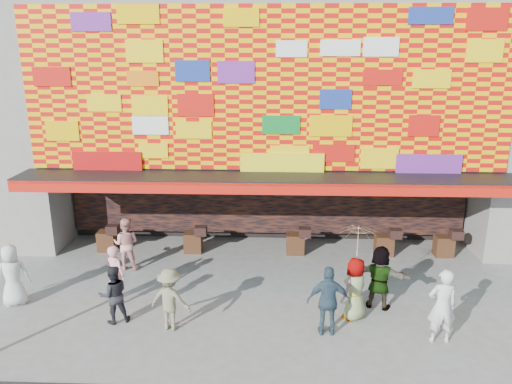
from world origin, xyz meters
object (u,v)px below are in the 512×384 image
(ped_e, at_px, (329,301))
(ped_f, at_px, (380,277))
(ped_b, at_px, (116,274))
(ped_c, at_px, (114,294))
(ped_g, at_px, (355,289))
(ped_h, at_px, (442,306))
(ped_i, at_px, (126,244))
(ped_d, at_px, (170,299))
(parasol, at_px, (358,242))
(ped_a, at_px, (12,275))

(ped_e, xyz_separation_m, ped_f, (1.49, 1.36, -0.01))
(ped_b, height_order, ped_e, ped_e)
(ped_b, distance_m, ped_e, 5.82)
(ped_c, height_order, ped_g, ped_g)
(ped_h, distance_m, ped_i, 9.44)
(ped_d, height_order, ped_g, ped_g)
(ped_c, bearing_deg, ped_d, 146.00)
(ped_c, relative_size, ped_e, 0.86)
(ped_d, distance_m, ped_e, 3.90)
(ped_g, distance_m, parasol, 1.28)
(ped_c, xyz_separation_m, ped_g, (6.15, 0.41, 0.07))
(ped_d, distance_m, ped_i, 4.06)
(ped_d, height_order, ped_i, ped_i)
(ped_c, height_order, ped_f, ped_f)
(ped_e, height_order, ped_f, ped_e)
(ped_f, distance_m, ped_h, 1.96)
(ped_c, xyz_separation_m, parasol, (6.15, 0.41, 1.35))
(ped_c, bearing_deg, ped_e, 152.34)
(ped_i, xyz_separation_m, parasol, (6.76, -2.79, 1.28))
(ped_a, xyz_separation_m, ped_d, (4.52, -1.06, -0.06))
(ped_g, bearing_deg, ped_i, -65.15)
(ped_f, distance_m, ped_g, 0.95)
(ped_g, bearing_deg, ped_h, 109.79)
(ped_d, xyz_separation_m, ped_i, (-2.11, 3.47, 0.03))
(ped_e, bearing_deg, ped_f, -138.54)
(ped_e, bearing_deg, ped_c, -4.62)
(ped_f, height_order, ped_g, ped_f)
(ped_h, height_order, parasol, parasol)
(ped_b, distance_m, parasol, 6.56)
(ped_c, bearing_deg, parasol, 159.89)
(ped_h, bearing_deg, ped_g, -29.41)
(ped_h, xyz_separation_m, ped_i, (-8.65, 3.77, -0.10))
(ped_h, bearing_deg, ped_i, -25.49)
(ped_b, bearing_deg, ped_g, -155.95)
(ped_b, distance_m, ped_g, 6.44)
(ped_b, distance_m, ped_i, 2.22)
(ped_d, relative_size, ped_h, 0.86)
(ped_a, distance_m, ped_h, 11.14)
(ped_e, bearing_deg, ped_i, -31.50)
(ped_f, bearing_deg, ped_h, 146.58)
(ped_e, xyz_separation_m, ped_g, (0.75, 0.76, -0.06))
(ped_d, bearing_deg, parasol, -158.72)
(ped_c, height_order, ped_e, ped_e)
(ped_g, height_order, parasol, parasol)
(ped_f, relative_size, ped_h, 0.94)
(ped_b, height_order, ped_f, ped_f)
(ped_b, distance_m, ped_c, 1.04)
(ped_b, xyz_separation_m, ped_i, (-0.35, 2.20, -0.00))
(ped_c, xyz_separation_m, ped_i, (-0.61, 3.20, 0.07))
(ped_b, relative_size, ped_f, 0.95)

